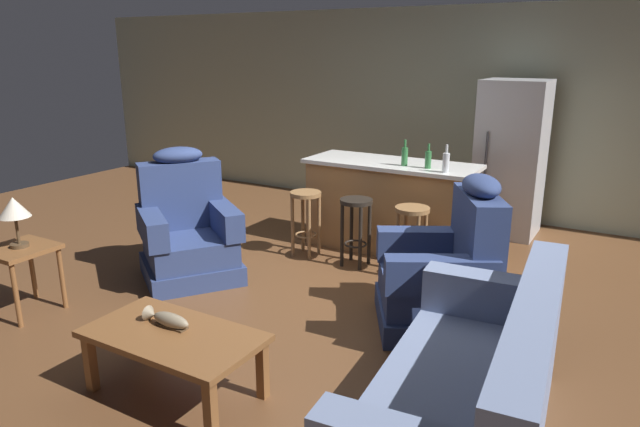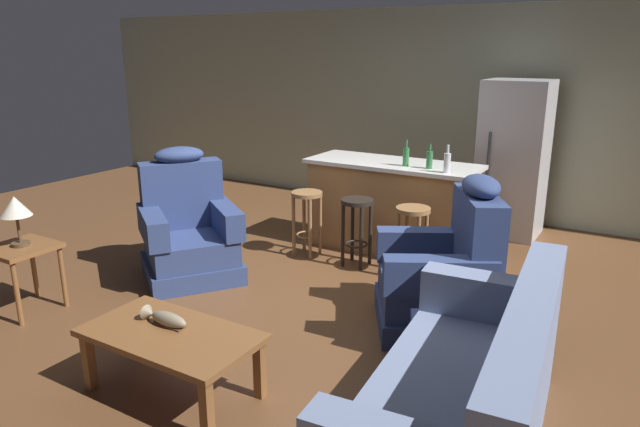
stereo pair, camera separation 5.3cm
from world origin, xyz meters
name	(u,v)px [view 2 (the right image)]	position (x,y,z in m)	size (l,w,h in m)	color
ground_plane	(327,292)	(0.00, 0.00, 0.00)	(12.00, 12.00, 0.00)	brown
back_wall	(451,112)	(0.00, 3.12, 1.30)	(12.00, 0.05, 2.60)	#9EA88E
coffee_table	(171,340)	(-0.04, -1.82, 0.36)	(1.10, 0.60, 0.42)	brown
fish_figurine	(165,319)	(-0.14, -1.77, 0.46)	(0.34, 0.10, 0.10)	#4C3823
couch	(468,400)	(1.70, -1.47, 0.34)	(1.00, 1.97, 0.94)	#707FA3
recliner_near_lamp	(188,232)	(-1.34, -0.31, 0.42)	(1.17, 1.17, 1.20)	navy
recliner_near_island	(445,275)	(1.09, -0.08, 0.42)	(1.14, 1.14, 1.20)	navy
end_table	(22,257)	(-1.93, -1.58, 0.46)	(0.48, 0.48, 0.56)	brown
table_lamp	(15,209)	(-1.93, -1.58, 0.87)	(0.24, 0.24, 0.41)	#4C3823
kitchen_island	(391,206)	(0.00, 1.35, 0.48)	(1.80, 0.70, 0.95)	#9E7042
bar_stool_left	(307,211)	(-0.66, 0.72, 0.47)	(0.32, 0.32, 0.68)	olive
bar_stool_middle	(357,220)	(-0.08, 0.72, 0.47)	(0.32, 0.32, 0.68)	black
bar_stool_right	(412,229)	(0.50, 0.72, 0.47)	(0.32, 0.32, 0.68)	olive
refrigerator	(513,159)	(0.95, 2.55, 0.88)	(0.70, 0.69, 1.76)	#B7B7BC
bottle_tall_green	(447,162)	(0.66, 1.12, 1.05)	(0.06, 0.06, 0.27)	silver
bottle_short_amber	(429,159)	(0.44, 1.22, 1.04)	(0.06, 0.06, 0.24)	#2D6B38
bottle_wine_dark	(406,156)	(0.19, 1.23, 1.05)	(0.06, 0.06, 0.26)	#2D6B38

